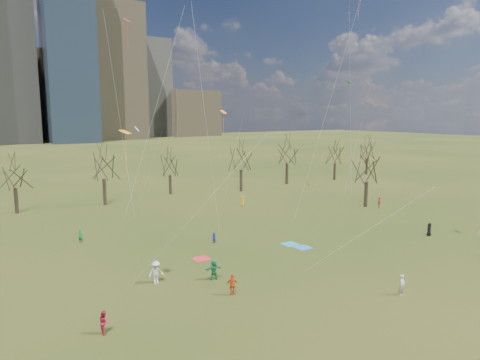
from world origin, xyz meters
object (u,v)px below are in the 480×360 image
blanket_crimson (201,259)px  person_4 (233,285)px  blanket_teal (290,244)px  person_2 (104,322)px  person_1 (402,285)px  blanket_navy (303,248)px

blanket_crimson → person_4: size_ratio=0.95×
blanket_teal → person_4: 14.34m
person_4 → blanket_teal: bearing=-120.5°
person_2 → person_4: size_ratio=0.90×
person_1 → person_2: bearing=145.8°
blanket_navy → person_1: person_1 is taller
blanket_teal → person_1: size_ratio=0.98×
blanket_teal → person_2: (-21.85, -8.57, 0.75)m
blanket_teal → person_2: 23.48m
blanket_crimson → person_1: size_ratio=0.98×
blanket_navy → blanket_crimson: (-10.61, 2.49, 0.00)m
blanket_navy → person_4: person_4 is taller
person_1 → person_4: size_ratio=0.97×
person_2 → blanket_navy: bearing=-72.2°
blanket_crimson → person_2: person_2 is taller
blanket_navy → person_2: size_ratio=1.05×
blanket_crimson → person_4: 8.95m
blanket_navy → blanket_crimson: 10.90m
person_2 → person_4: bearing=-85.7°
blanket_navy → person_1: size_ratio=0.98×
person_2 → person_4: 9.94m
blanket_navy → person_4: (-12.32, -6.25, 0.83)m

